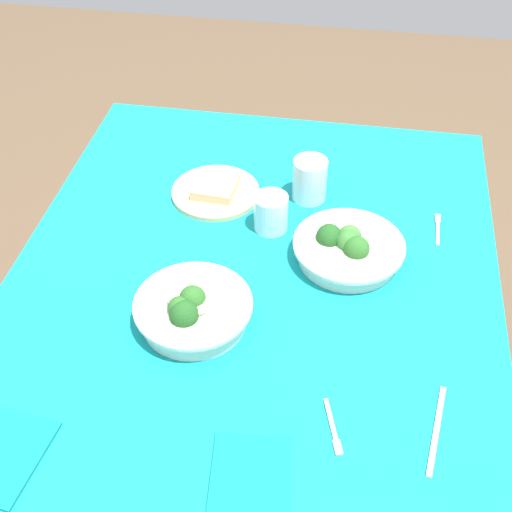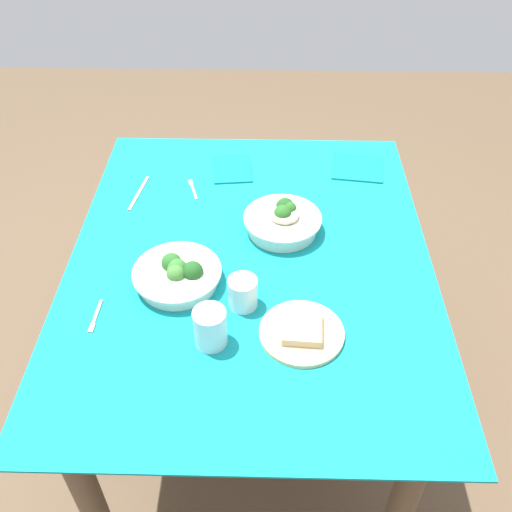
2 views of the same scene
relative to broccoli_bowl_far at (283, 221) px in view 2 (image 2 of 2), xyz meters
The scene contains 12 objects.
ground_plane 0.82m from the broccoli_bowl_far, 36.03° to the right, with size 6.00×6.00×0.00m, color brown.
dining_table 0.22m from the broccoli_bowl_far, 36.03° to the right, with size 1.31×1.03×0.78m.
broccoli_bowl_far is the anchor object (origin of this frame).
broccoli_bowl_near 0.37m from the broccoli_bowl_far, 50.67° to the right, with size 0.24×0.24×0.08m.
bread_side_plate 0.41m from the broccoli_bowl_far, ahead, with size 0.21×0.21×0.04m.
water_glass_center 0.47m from the broccoli_bowl_far, 22.43° to the right, with size 0.08×0.08×0.10m, color silver.
water_glass_side 0.33m from the broccoli_bowl_far, 19.04° to the right, with size 0.08×0.08×0.09m, color silver.
fork_by_far_bowl 0.61m from the broccoli_bowl_far, 52.71° to the right, with size 0.11×0.01×0.00m.
fork_by_near_bowl 0.36m from the broccoli_bowl_far, 124.49° to the right, with size 0.11×0.04×0.00m.
table_knife_left 0.50m from the broccoli_bowl_far, 110.39° to the right, with size 0.19×0.01×0.00m, color #B7B7BC.
napkin_folded_upper 0.43m from the broccoli_bowl_far, 142.25° to the left, with size 0.17×0.17×0.01m, color #0F777D.
napkin_folded_lower 0.37m from the broccoli_bowl_far, 152.23° to the right, with size 0.17×0.13×0.01m, color #0F777D.
Camera 2 is at (1.20, 0.04, 1.87)m, focal length 39.83 mm.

